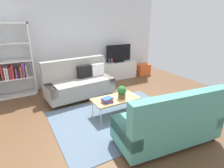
{
  "coord_description": "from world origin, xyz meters",
  "views": [
    {
      "loc": [
        -1.96,
        -3.33,
        2.23
      ],
      "look_at": [
        0.15,
        0.44,
        0.65
      ],
      "focal_mm": 29.52,
      "sensor_mm": 36.0,
      "label": 1
    }
  ],
  "objects_px": {
    "tv": "(119,54)",
    "bottle_1": "(112,61)",
    "vase_0": "(104,61)",
    "bottle_0": "(109,61)",
    "couch_beige": "(79,82)",
    "table_book_0": "(107,101)",
    "couch_green": "(169,123)",
    "potted_plant": "(122,92)",
    "coffee_table": "(116,99)",
    "bookshelf": "(11,65)",
    "tv_console": "(118,70)",
    "storage_trunk": "(143,69)"
  },
  "relations": [
    {
      "from": "potted_plant",
      "to": "table_book_0",
      "type": "bearing_deg",
      "value": -176.76
    },
    {
      "from": "tv",
      "to": "storage_trunk",
      "type": "relative_size",
      "value": 1.92
    },
    {
      "from": "potted_plant",
      "to": "bottle_0",
      "type": "relative_size",
      "value": 1.79
    },
    {
      "from": "bookshelf",
      "to": "vase_0",
      "type": "height_order",
      "value": "bookshelf"
    },
    {
      "from": "bookshelf",
      "to": "bottle_1",
      "type": "height_order",
      "value": "bookshelf"
    },
    {
      "from": "storage_trunk",
      "to": "potted_plant",
      "type": "height_order",
      "value": "potted_plant"
    },
    {
      "from": "tv_console",
      "to": "bottle_1",
      "type": "height_order",
      "value": "bottle_1"
    },
    {
      "from": "tv_console",
      "to": "storage_trunk",
      "type": "bearing_deg",
      "value": -5.19
    },
    {
      "from": "couch_beige",
      "to": "bookshelf",
      "type": "relative_size",
      "value": 0.93
    },
    {
      "from": "coffee_table",
      "to": "table_book_0",
      "type": "distance_m",
      "value": 0.28
    },
    {
      "from": "table_book_0",
      "to": "bottle_0",
      "type": "height_order",
      "value": "bottle_0"
    },
    {
      "from": "couch_beige",
      "to": "table_book_0",
      "type": "distance_m",
      "value": 1.51
    },
    {
      "from": "vase_0",
      "to": "bottle_1",
      "type": "xyz_separation_m",
      "value": [
        0.27,
        -0.09,
        -0.0
      ]
    },
    {
      "from": "tv",
      "to": "bottle_1",
      "type": "bearing_deg",
      "value": -176.3
    },
    {
      "from": "coffee_table",
      "to": "bottle_0",
      "type": "bearing_deg",
      "value": 64.86
    },
    {
      "from": "bottle_0",
      "to": "table_book_0",
      "type": "bearing_deg",
      "value": -119.4
    },
    {
      "from": "coffee_table",
      "to": "bookshelf",
      "type": "xyz_separation_m",
      "value": [
        -2.02,
        2.39,
        0.57
      ]
    },
    {
      "from": "bottle_0",
      "to": "tv_console",
      "type": "bearing_deg",
      "value": 5.63
    },
    {
      "from": "tv_console",
      "to": "table_book_0",
      "type": "distance_m",
      "value": 3.03
    },
    {
      "from": "couch_green",
      "to": "table_book_0",
      "type": "distance_m",
      "value": 1.44
    },
    {
      "from": "couch_beige",
      "to": "couch_green",
      "type": "distance_m",
      "value": 2.92
    },
    {
      "from": "couch_beige",
      "to": "bottle_1",
      "type": "xyz_separation_m",
      "value": [
        1.58,
        0.91,
        0.28
      ]
    },
    {
      "from": "storage_trunk",
      "to": "bottle_1",
      "type": "relative_size",
      "value": 2.91
    },
    {
      "from": "vase_0",
      "to": "bottle_1",
      "type": "bearing_deg",
      "value": -18.4
    },
    {
      "from": "tv",
      "to": "bookshelf",
      "type": "bearing_deg",
      "value": 179.35
    },
    {
      "from": "storage_trunk",
      "to": "bottle_1",
      "type": "height_order",
      "value": "bottle_1"
    },
    {
      "from": "couch_green",
      "to": "coffee_table",
      "type": "bearing_deg",
      "value": 107.91
    },
    {
      "from": "storage_trunk",
      "to": "vase_0",
      "type": "distance_m",
      "value": 1.76
    },
    {
      "from": "couch_green",
      "to": "bottle_1",
      "type": "height_order",
      "value": "couch_green"
    },
    {
      "from": "tv_console",
      "to": "bottle_1",
      "type": "relative_size",
      "value": 7.83
    },
    {
      "from": "table_book_0",
      "to": "bottle_1",
      "type": "height_order",
      "value": "bottle_1"
    },
    {
      "from": "bookshelf",
      "to": "potted_plant",
      "type": "height_order",
      "value": "bookshelf"
    },
    {
      "from": "tv_console",
      "to": "storage_trunk",
      "type": "height_order",
      "value": "tv_console"
    },
    {
      "from": "couch_beige",
      "to": "bookshelf",
      "type": "bearing_deg",
      "value": -35.38
    },
    {
      "from": "coffee_table",
      "to": "vase_0",
      "type": "bearing_deg",
      "value": 69.19
    },
    {
      "from": "coffee_table",
      "to": "potted_plant",
      "type": "bearing_deg",
      "value": -25.56
    },
    {
      "from": "couch_beige",
      "to": "coffee_table",
      "type": "height_order",
      "value": "couch_beige"
    },
    {
      "from": "bookshelf",
      "to": "potted_plant",
      "type": "relative_size",
      "value": 6.9
    },
    {
      "from": "vase_0",
      "to": "bottle_0",
      "type": "bearing_deg",
      "value": -27.3
    },
    {
      "from": "couch_green",
      "to": "potted_plant",
      "type": "height_order",
      "value": "couch_green"
    },
    {
      "from": "coffee_table",
      "to": "table_book_0",
      "type": "bearing_deg",
      "value": -162.27
    },
    {
      "from": "vase_0",
      "to": "bottle_0",
      "type": "height_order",
      "value": "vase_0"
    },
    {
      "from": "vase_0",
      "to": "bottle_1",
      "type": "relative_size",
      "value": 1.04
    },
    {
      "from": "couch_green",
      "to": "bookshelf",
      "type": "distance_m",
      "value": 4.48
    },
    {
      "from": "couch_green",
      "to": "vase_0",
      "type": "distance_m",
      "value": 3.91
    },
    {
      "from": "vase_0",
      "to": "bottle_0",
      "type": "xyz_separation_m",
      "value": [
        0.17,
        -0.09,
        -0.01
      ]
    },
    {
      "from": "vase_0",
      "to": "bottle_0",
      "type": "relative_size",
      "value": 1.1
    },
    {
      "from": "tv_console",
      "to": "tv",
      "type": "distance_m",
      "value": 0.63
    },
    {
      "from": "couch_beige",
      "to": "vase_0",
      "type": "xyz_separation_m",
      "value": [
        1.31,
        1.0,
        0.29
      ]
    },
    {
      "from": "coffee_table",
      "to": "bottle_0",
      "type": "distance_m",
      "value": 2.6
    }
  ]
}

